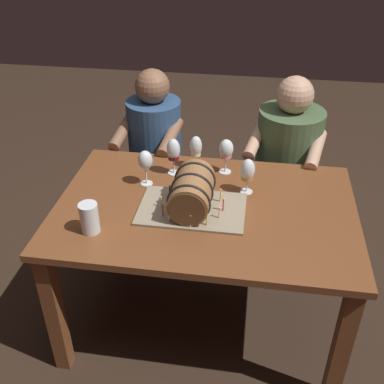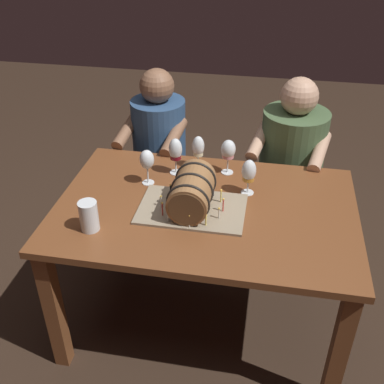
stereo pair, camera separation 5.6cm
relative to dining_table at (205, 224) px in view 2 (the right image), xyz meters
name	(u,v)px [view 2 (the right image)]	position (x,y,z in m)	size (l,w,h in m)	color
ground_plane	(203,316)	(0.00, 0.00, -0.65)	(8.00, 8.00, 0.00)	#332319
dining_table	(205,224)	(0.00, 0.00, 0.00)	(1.41, 0.93, 0.75)	brown
barrel_cake	(192,194)	(-0.06, -0.04, 0.19)	(0.49, 0.32, 0.20)	gray
wine_glass_rose	(228,151)	(0.06, 0.33, 0.24)	(0.08, 0.08, 0.19)	white
wine_glass_amber	(249,172)	(0.18, 0.15, 0.22)	(0.07, 0.07, 0.18)	white
wine_glass_red	(176,151)	(-0.20, 0.27, 0.24)	(0.07, 0.07, 0.20)	white
wine_glass_empty	(147,160)	(-0.32, 0.15, 0.24)	(0.07, 0.07, 0.19)	white
wine_glass_white	(198,148)	(-0.10, 0.36, 0.22)	(0.07, 0.07, 0.18)	white
beer_pint	(89,216)	(-0.47, -0.26, 0.17)	(0.08, 0.08, 0.14)	white
person_seated_left	(160,165)	(-0.41, 0.73, -0.12)	(0.40, 0.49, 1.15)	#1B2D46
person_seated_right	(289,173)	(0.40, 0.73, -0.10)	(0.49, 0.56, 1.15)	#2A3A24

